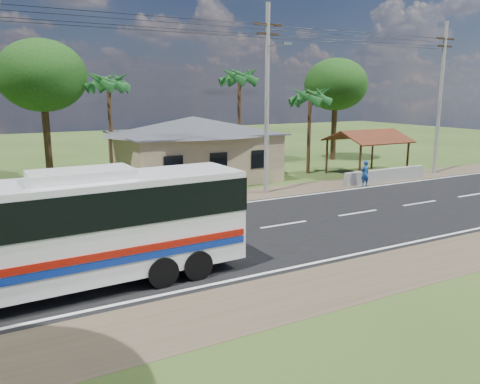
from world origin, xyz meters
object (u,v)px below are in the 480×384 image
at_px(person, 365,174).
at_px(coach_bus, 50,226).
at_px(motorcycle, 358,178).
at_px(waiting_shed, 368,138).

bearing_deg(person, coach_bus, 23.54).
bearing_deg(person, motorcycle, -103.45).
relative_size(waiting_shed, coach_bus, 0.43).
xyz_separation_m(coach_bus, person, (19.97, 8.10, -1.29)).
relative_size(waiting_shed, motorcycle, 3.20).
xyz_separation_m(waiting_shed, person, (-3.37, -3.45, -1.87)).
bearing_deg(coach_bus, person, 19.82).
height_order(coach_bus, motorcycle, coach_bus).
relative_size(waiting_shed, person, 3.03).
xyz_separation_m(motorcycle, person, (-0.24, -0.90, 0.43)).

